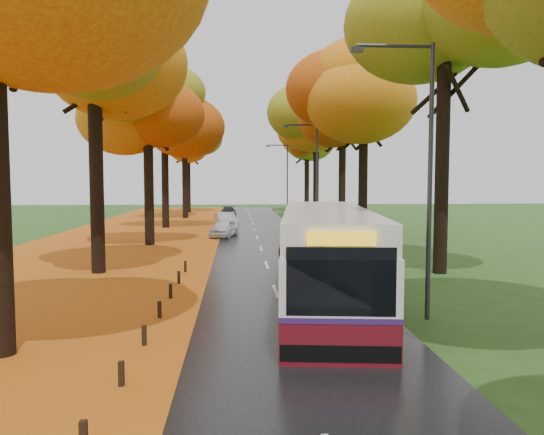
{
  "coord_description": "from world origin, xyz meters",
  "views": [
    {
      "loc": [
        -1.37,
        -7.05,
        4.13
      ],
      "look_at": [
        0.0,
        14.02,
        2.6
      ],
      "focal_mm": 35.0,
      "sensor_mm": 36.0,
      "label": 1
    }
  ],
  "objects": [
    {
      "name": "road",
      "position": [
        0.0,
        25.0,
        0.02
      ],
      "size": [
        6.5,
        90.0,
        0.04
      ],
      "primitive_type": "cube",
      "color": "black",
      "rests_on": "ground"
    },
    {
      "name": "centre_line",
      "position": [
        0.0,
        25.0,
        0.04
      ],
      "size": [
        0.12,
        90.0,
        0.01
      ],
      "primitive_type": "cube",
      "color": "silver",
      "rests_on": "road"
    },
    {
      "name": "leaf_verge",
      "position": [
        -9.0,
        25.0,
        0.01
      ],
      "size": [
        12.0,
        90.0,
        0.02
      ],
      "primitive_type": "cube",
      "color": "#98470D",
      "rests_on": "ground"
    },
    {
      "name": "leaf_drift",
      "position": [
        -3.05,
        25.0,
        0.04
      ],
      "size": [
        0.9,
        90.0,
        0.01
      ],
      "primitive_type": "cube",
      "color": "#C15D13",
      "rests_on": "road"
    },
    {
      "name": "trees_left",
      "position": [
        -7.18,
        27.06,
        9.53
      ],
      "size": [
        9.2,
        74.0,
        13.88
      ],
      "color": "black",
      "rests_on": "ground"
    },
    {
      "name": "trees_right",
      "position": [
        7.19,
        26.91,
        9.69
      ],
      "size": [
        9.3,
        74.2,
        13.96
      ],
      "color": "black",
      "rests_on": "ground"
    },
    {
      "name": "bollard_row",
      "position": [
        -3.7,
        4.7,
        0.26
      ],
      "size": [
        0.11,
        23.51,
        0.52
      ],
      "color": "black",
      "rests_on": "ground"
    },
    {
      "name": "streetlamp_near",
      "position": [
        3.95,
        8.0,
        4.71
      ],
      "size": [
        2.45,
        0.18,
        8.0
      ],
      "color": "#333538",
      "rests_on": "ground"
    },
    {
      "name": "streetlamp_mid",
      "position": [
        3.95,
        30.0,
        4.71
      ],
      "size": [
        2.45,
        0.18,
        8.0
      ],
      "color": "#333538",
      "rests_on": "ground"
    },
    {
      "name": "streetlamp_far",
      "position": [
        3.95,
        52.0,
        4.71
      ],
      "size": [
        2.45,
        0.18,
        8.0
      ],
      "color": "#333538",
      "rests_on": "ground"
    },
    {
      "name": "bus",
      "position": [
        1.5,
        9.93,
        1.67
      ],
      "size": [
        4.02,
        12.08,
        3.12
      ],
      "rotation": [
        0.0,
        0.0,
        -0.11
      ],
      "color": "#5C0E17",
      "rests_on": "road"
    },
    {
      "name": "car_white",
      "position": [
        -2.35,
        30.62,
        0.66
      ],
      "size": [
        2.32,
        3.9,
        1.24
      ],
      "primitive_type": "imported",
      "rotation": [
        0.0,
        0.0,
        -0.25
      ],
      "color": "white",
      "rests_on": "road"
    },
    {
      "name": "car_silver",
      "position": [
        -2.35,
        36.32,
        0.72
      ],
      "size": [
        2.22,
        4.32,
        1.36
      ],
      "primitive_type": "imported",
      "rotation": [
        0.0,
        0.0,
        0.2
      ],
      "color": "#A6A8AE",
      "rests_on": "road"
    },
    {
      "name": "car_dark",
      "position": [
        -2.35,
        50.18,
        0.61
      ],
      "size": [
        1.72,
        3.96,
        1.13
      ],
      "primitive_type": "imported",
      "rotation": [
        0.0,
        0.0,
        0.03
      ],
      "color": "black",
      "rests_on": "road"
    }
  ]
}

